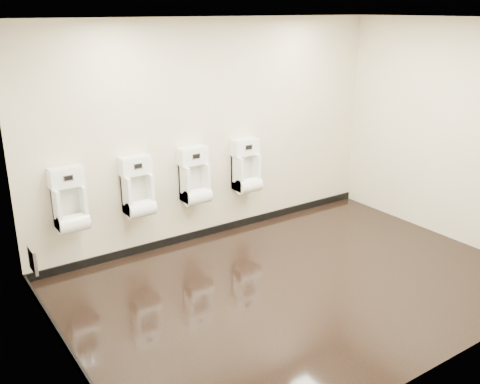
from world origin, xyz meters
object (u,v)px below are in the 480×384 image
object	(u,v)px
access_panel	(33,260)
urinal_2	(195,180)
urinal_3	(246,170)
urinal_0	(70,205)
urinal_1	(138,191)

from	to	relation	value
access_panel	urinal_2	size ratio (longest dim) A/B	0.36
access_panel	urinal_3	world-z (taller)	urinal_3
access_panel	urinal_3	distance (m)	2.96
access_panel	urinal_0	world-z (taller)	urinal_0
urinal_3	urinal_0	bearing A→B (deg)	180.00
urinal_1	urinal_0	bearing A→B (deg)	180.00
urinal_0	urinal_2	size ratio (longest dim) A/B	1.00
urinal_0	urinal_1	xyz separation A→B (m)	(0.81, 0.00, 0.00)
urinal_0	urinal_3	bearing A→B (deg)	0.00
urinal_1	urinal_3	distance (m)	1.56
access_panel	urinal_2	distance (m)	2.19
access_panel	urinal_2	bearing A→B (deg)	11.34
urinal_1	urinal_3	bearing A→B (deg)	0.00
urinal_1	urinal_3	xyz separation A→B (m)	(1.56, 0.00, 0.00)
urinal_0	urinal_1	size ratio (longest dim) A/B	1.00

